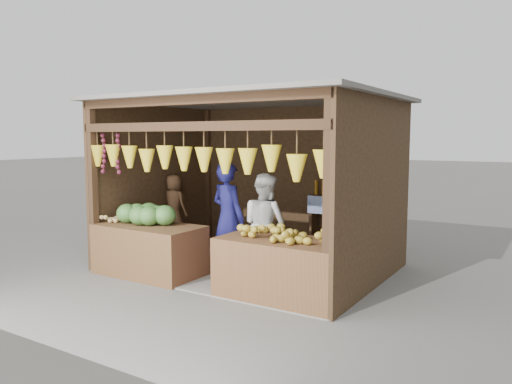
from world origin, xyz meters
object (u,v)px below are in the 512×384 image
Objects in this scene: man_standing at (228,218)px; woman_standing at (265,225)px; counter_left at (149,250)px; counter_right at (284,269)px; vendor_seated at (174,204)px.

woman_standing is at bearing -146.96° from man_standing.
counter_left is 0.96× the size of counter_right.
vendor_seated is at bearing -8.17° from man_standing.
counter_right is at bearing 1.36° from counter_left.
vendor_seated is at bearing 3.93° from woman_standing.
woman_standing is (-0.77, 0.82, 0.38)m from counter_right.
counter_right is 1.00× the size of man_standing.
counter_left is at bearing 46.52° from woman_standing.
counter_right is at bearing 168.20° from man_standing.
counter_left is at bearing 49.30° from man_standing.
counter_left is 1.50× the size of vendor_seated.
man_standing is at bearing 35.34° from counter_left.
counter_right is (2.27, 0.05, 0.01)m from counter_left.
man_standing reaches higher than counter_right.
counter_right is at bearing 162.95° from vendor_seated.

